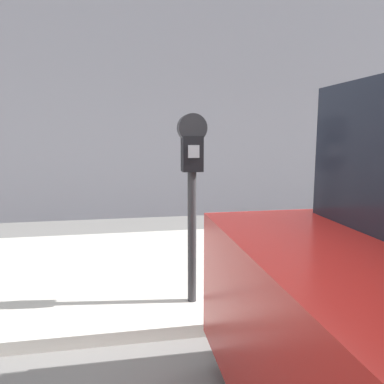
{
  "coord_description": "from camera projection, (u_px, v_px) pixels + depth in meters",
  "views": [
    {
      "loc": [
        -1.02,
        -1.74,
        1.49
      ],
      "look_at": [
        -0.48,
        1.22,
        1.03
      ],
      "focal_mm": 35.0,
      "sensor_mm": 36.0,
      "label": 1
    }
  ],
  "objects": [
    {
      "name": "building_facade",
      "position": [
        178.0,
        27.0,
        6.61
      ],
      "size": [
        24.0,
        0.3,
        6.78
      ],
      "color": "gray",
      "rests_on": "ground_plane"
    },
    {
      "name": "parking_meter",
      "position": [
        192.0,
        173.0,
        3.01
      ],
      "size": [
        0.23,
        0.15,
        1.56
      ],
      "color": "#2D2D30",
      "rests_on": "sidewalk"
    },
    {
      "name": "sidewalk",
      "position": [
        218.0,
        264.0,
        4.22
      ],
      "size": [
        24.0,
        2.8,
        0.1
      ],
      "color": "#BCB7AD",
      "rests_on": "ground_plane"
    }
  ]
}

